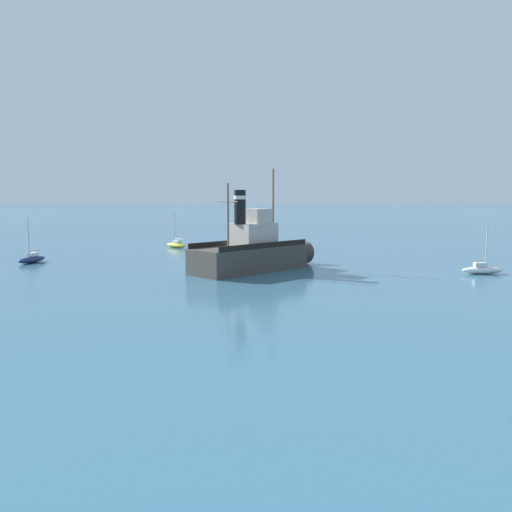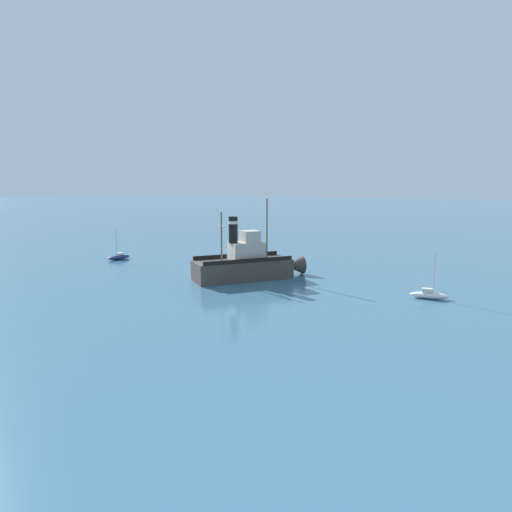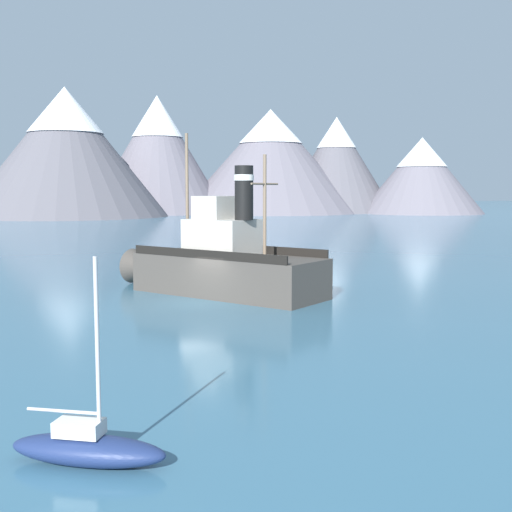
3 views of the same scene
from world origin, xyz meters
The scene contains 5 objects.
ground_plane centered at (0.00, 0.00, 0.00)m, with size 600.00×600.00×0.00m, color #38667F.
mountain_ridge centered at (0.30, 134.61, 14.43)m, with size 182.79×67.52×31.40m.
old_tugboat centered at (1.49, 2.84, 1.83)m, with size 12.43×12.71×9.90m.
sailboat_white centered at (3.94, 24.13, 0.43)m, with size 1.16×3.82×4.90m.
sailboat_navy centered at (-4.55, -21.17, 0.43)m, with size 3.94×2.38×4.90m.
Camera 3 is at (-3.20, -36.01, 6.40)m, focal length 45.00 mm.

